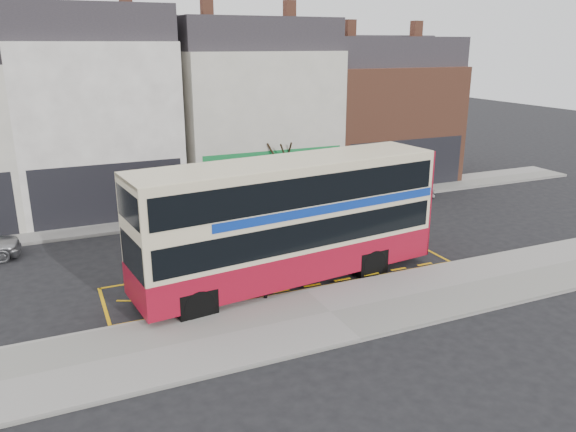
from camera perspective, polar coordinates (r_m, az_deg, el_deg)
name	(u,v)px	position (r m, az deg, el deg)	size (l,w,h in m)	color
ground	(302,290)	(21.41, 1.39, -7.48)	(120.00, 120.00, 0.00)	black
pavement	(330,313)	(19.53, 4.32, -9.84)	(40.00, 4.00, 0.15)	gray
kerb	(306,292)	(21.07, 1.83, -7.69)	(40.00, 0.15, 0.15)	gray
far_pavement	(216,211)	(31.05, -7.31, 0.46)	(50.00, 3.00, 0.15)	gray
road_markings	(285,274)	(22.74, -0.34, -5.94)	(14.00, 3.40, 0.01)	#DFA50B
terrace_left	(94,112)	(32.88, -19.10, 9.95)	(8.00, 8.01, 11.80)	white
terrace_green_shop	(249,109)	(34.86, -3.97, 10.78)	(9.00, 8.01, 11.30)	silver
terrace_right	(375,110)	(38.91, 8.81, 10.55)	(9.00, 8.01, 10.30)	brown
double_decker_bus	(290,219)	(21.27, 0.16, -0.34)	(12.28, 4.15, 4.81)	beige
bus_stop_post	(267,249)	(19.72, -2.20, -3.37)	(0.77, 0.14, 3.12)	black
car_grey	(202,213)	(28.86, -8.69, 0.31)	(1.39, 3.99, 1.31)	#3F4347
car_white	(400,189)	(33.85, 11.35, 2.69)	(1.84, 4.53, 1.31)	silver
street_tree_right	(278,150)	(31.73, -0.99, 6.72)	(2.16, 2.16, 4.66)	#322416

